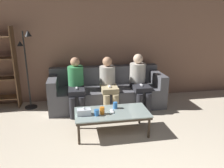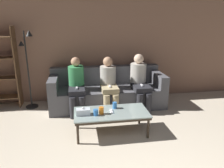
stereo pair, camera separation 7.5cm
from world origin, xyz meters
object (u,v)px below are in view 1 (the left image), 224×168
Objects in this scene: standing_lamp at (27,62)px; seated_person_mid_right at (139,80)px; game_remote at (112,111)px; seated_person_left_end at (76,84)px; seated_person_mid_left at (108,82)px; coffee_table at (112,114)px; cup_near_right at (102,111)px; tissue_box at (84,112)px; cup_near_left at (115,105)px; couch at (107,92)px; cup_far_center at (97,113)px.

seated_person_mid_right is at bearing -9.09° from standing_lamp.
seated_person_mid_right reaches higher than game_remote.
seated_person_left_end is 0.66m from seated_person_mid_left.
coffee_table is 0.21m from cup_near_right.
standing_lamp is at bearing 126.60° from tissue_box.
seated_person_left_end is at bearing 94.94° from tissue_box.
tissue_box is at bearing -175.10° from coffee_table.
game_remote is (-0.08, -0.13, -0.05)m from cup_near_left.
tissue_box is 0.47m from game_remote.
coffee_table is at bearing -42.40° from standing_lamp.
couch is at bearing 88.57° from cup_near_left.
seated_person_mid_left reaches higher than cup_far_center.
standing_lamp is (-1.07, 1.44, 0.57)m from tissue_box.
standing_lamp is at bearing 137.60° from coffee_table.
seated_person_mid_left is at bearing 0.62° from seated_person_left_end.
seated_person_mid_right reaches higher than tissue_box.
standing_lamp is at bearing 167.49° from seated_person_mid_left.
tissue_box is at bearing -113.91° from couch.
cup_near_right reaches higher than cup_far_center.
coffee_table is 1.31m from seated_person_mid_right.
standing_lamp is at bearing 133.03° from cup_near_right.
couch is at bearing 18.55° from seated_person_left_end.
cup_far_center is (-0.35, -0.23, -0.00)m from cup_near_left.
standing_lamp is at bearing 141.91° from cup_near_left.
seated_person_left_end is 1.01× the size of seated_person_mid_left.
cup_far_center is at bearing -108.35° from seated_person_mid_left.
seated_person_left_end is at bearing 118.42° from coffee_table.
standing_lamp reaches higher than seated_person_left_end.
seated_person_mid_left is at bearing 88.22° from cup_near_left.
seated_person_mid_right is at bearing -18.35° from couch.
seated_person_mid_right is at bearing 0.11° from seated_person_left_end.
seated_person_mid_right is (0.77, 1.03, 0.26)m from coffee_table.
seated_person_mid_left is at bearing 75.59° from cup_near_right.
game_remote is (-0.11, -1.25, 0.09)m from couch.
seated_person_left_end is at bearing -20.82° from standing_lamp.
couch is 1.35m from cup_near_right.
cup_near_right is 0.19m from game_remote.
tissue_box reaches higher than cup_near_left.
game_remote is (0.46, 0.04, -0.04)m from tissue_box.
coffee_table is 0.74× the size of standing_lamp.
seated_person_mid_right reaches higher than seated_person_left_end.
seated_person_left_end is at bearing 104.44° from cup_far_center.
couch is 22.14× the size of cup_near_left.
cup_near_right is (-0.17, -0.06, 0.10)m from coffee_table.
seated_person_left_end is (-0.29, 1.12, 0.16)m from cup_far_center.
seated_person_mid_right is at bearing 53.13° from game_remote.
seated_person_mid_left is at bearing 179.61° from seated_person_mid_right.
tissue_box is at bearing -53.40° from standing_lamp.
coffee_table is at bearing -61.58° from seated_person_left_end.
standing_lamp reaches higher than tissue_box.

